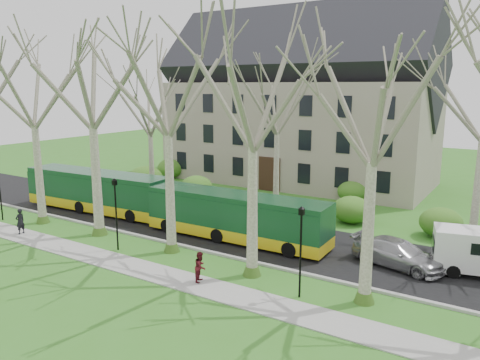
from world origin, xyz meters
name	(u,v)px	position (x,y,z in m)	size (l,w,h in m)	color
ground	(208,265)	(0.00, 0.00, 0.00)	(120.00, 120.00, 0.00)	#347220
sidewalk	(180,280)	(0.00, -2.50, 0.03)	(70.00, 2.00, 0.06)	gray
road	(258,237)	(0.00, 5.50, 0.03)	(80.00, 8.00, 0.06)	black
curb	(224,255)	(0.00, 1.50, 0.07)	(80.00, 0.25, 0.14)	#A5A39E
building	(299,102)	(-6.00, 24.00, 8.07)	(26.50, 12.20, 16.00)	gray
tree_row_verge	(210,138)	(0.00, 0.30, 7.00)	(49.00, 7.00, 14.00)	gray
tree_row_far	(280,137)	(-1.33, 11.00, 6.00)	(33.00, 7.00, 12.00)	gray
lamp_row	(197,224)	(0.00, -1.00, 2.57)	(36.22, 0.22, 4.30)	black
hedges	(261,190)	(-4.67, 14.00, 1.00)	(30.60, 8.60, 2.00)	#2E5D1A
bus_lead	(97,191)	(-13.88, 4.41, 1.66)	(12.82, 2.67, 3.21)	#124022
bus_follow	(236,216)	(-0.97, 4.32, 1.60)	(12.32, 2.57, 3.08)	#124022
sedan	(398,253)	(8.95, 5.19, 0.79)	(2.05, 5.05, 1.47)	#A5A4A9
pedestrian_a	(20,221)	(-13.66, -2.34, 0.91)	(0.62, 0.41, 1.71)	black
pedestrian_b	(200,267)	(1.06, -2.11, 0.83)	(0.75, 0.58, 1.54)	#52121A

